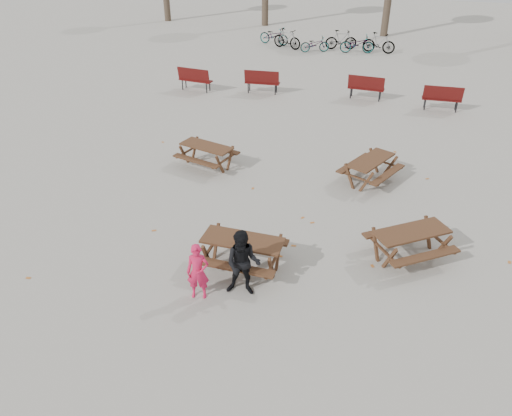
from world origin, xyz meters
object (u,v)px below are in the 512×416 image
(food_tray, at_px, (241,240))
(adult, at_px, (243,264))
(soda_bottle, at_px, (236,239))
(child, at_px, (198,272))
(picnic_table_north, at_px, (207,156))
(picnic_table_far, at_px, (370,170))
(picnic_table_east, at_px, (409,244))
(main_picnic_table, at_px, (243,246))

(food_tray, bearing_deg, adult, -68.41)
(soda_bottle, relative_size, child, 0.13)
(food_tray, relative_size, adult, 0.12)
(picnic_table_north, distance_m, picnic_table_far, 5.01)
(child, distance_m, picnic_table_far, 6.85)
(child, bearing_deg, food_tray, 49.68)
(food_tray, xyz_separation_m, child, (-0.55, -1.15, -0.15))
(picnic_table_east, relative_size, picnic_table_north, 1.05)
(picnic_table_east, relative_size, picnic_table_far, 1.04)
(picnic_table_east, bearing_deg, child, 175.60)
(adult, bearing_deg, soda_bottle, 110.56)
(child, distance_m, adult, 0.94)
(picnic_table_north, bearing_deg, food_tray, -45.26)
(food_tray, relative_size, child, 0.14)
(main_picnic_table, distance_m, picnic_table_east, 3.86)
(child, height_order, picnic_table_east, child)
(main_picnic_table, distance_m, child, 1.32)
(adult, xyz_separation_m, picnic_table_far, (1.99, 5.84, -0.41))
(food_tray, distance_m, picnic_table_east, 3.91)
(child, xyz_separation_m, picnic_table_north, (-2.14, 5.73, -0.29))
(picnic_table_east, bearing_deg, soda_bottle, 166.22)
(main_picnic_table, height_order, food_tray, food_tray)
(picnic_table_east, distance_m, picnic_table_far, 3.76)
(picnic_table_north, bearing_deg, soda_bottle, -46.50)
(food_tray, bearing_deg, soda_bottle, -140.82)
(main_picnic_table, distance_m, picnic_table_far, 5.53)
(main_picnic_table, height_order, picnic_table_north, main_picnic_table)
(soda_bottle, xyz_separation_m, picnic_table_north, (-2.60, 4.65, -0.49))
(child, height_order, adult, adult)
(picnic_table_east, xyz_separation_m, picnic_table_north, (-6.26, 3.04, -0.02))
(child, height_order, picnic_table_far, child)
(soda_bottle, height_order, picnic_table_north, soda_bottle)
(picnic_table_far, bearing_deg, food_tray, 179.69)
(food_tray, height_order, adult, adult)
(picnic_table_far, bearing_deg, child, 179.49)
(adult, xyz_separation_m, picnic_table_north, (-2.99, 5.34, -0.41))
(adult, bearing_deg, main_picnic_table, 100.36)
(child, bearing_deg, picnic_table_north, 95.60)
(main_picnic_table, height_order, adult, adult)
(picnic_table_east, height_order, picnic_table_north, picnic_table_east)
(child, relative_size, picnic_table_east, 0.74)
(main_picnic_table, relative_size, child, 1.40)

